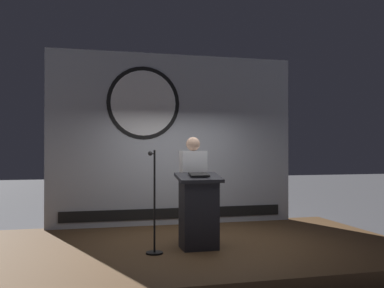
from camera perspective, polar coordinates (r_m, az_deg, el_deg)
name	(u,v)px	position (r m, az deg, el deg)	size (l,w,h in m)	color
ground_plane	(199,264)	(7.04, 0.97, -15.15)	(40.00, 40.00, 0.00)	#4C4C51
stage_platform	(199,254)	(7.00, 0.97, -13.96)	(6.40, 4.00, 0.30)	brown
banner_display	(173,139)	(8.60, -2.44, 0.68)	(4.81, 0.12, 3.30)	#B2B7C1
podium	(199,211)	(6.57, 0.88, -8.66)	(0.64, 0.50, 1.12)	#26262B
speaker_person	(193,188)	(7.00, 0.14, -5.71)	(0.40, 0.26, 1.65)	black
microphone_stand	(154,217)	(6.33, -4.93, -9.31)	(0.24, 0.54, 1.45)	black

